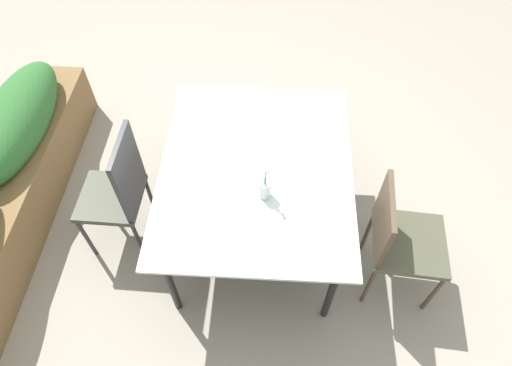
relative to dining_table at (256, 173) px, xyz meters
The scene contains 5 objects.
ground_plane 0.70m from the dining_table, 137.03° to the right, with size 12.00×12.00×0.00m, color gray.
dining_table is the anchor object (origin of this frame).
chair_far_side 0.89m from the dining_table, 95.69° to the left, with size 0.41×0.41×1.02m.
chair_near_left 0.96m from the dining_table, 109.97° to the right, with size 0.48×0.48×0.91m.
flower_vase 0.25m from the dining_table, 163.04° to the right, with size 0.07×0.07×0.27m.
Camera 1 is at (-1.65, -0.06, 2.88)m, focal length 30.86 mm.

